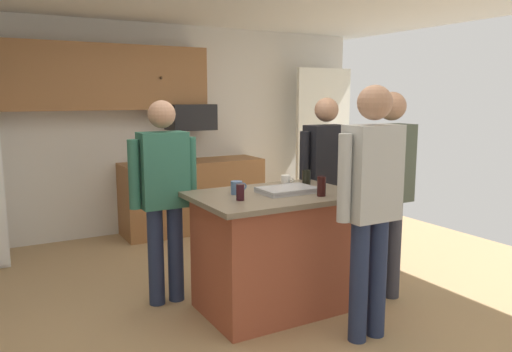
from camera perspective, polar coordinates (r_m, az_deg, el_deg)
The scene contains 17 objects.
floor at distance 4.18m, azimuth -1.68°, elevation -15.05°, with size 7.04×7.04×0.00m, color tan.
back_wall at distance 6.44m, azimuth -13.46°, elevation 5.23°, with size 6.40×0.10×2.60m, color silver.
french_door_window_panel at distance 7.26m, azimuth 7.70°, elevation 4.24°, with size 0.90×0.06×2.00m, color white.
cabinet_run_upper at distance 6.13m, azimuth -16.81°, elevation 10.76°, with size 2.40×0.38×0.75m.
cabinet_run_lower at distance 6.44m, azimuth -7.25°, elevation -2.22°, with size 1.80×0.63×0.90m.
microwave_over_range at distance 6.34m, azimuth -7.50°, elevation 6.71°, with size 0.56×0.40×0.32m, color black.
kitchen_island at distance 4.04m, azimuth 2.11°, elevation -8.56°, with size 1.28×0.90×0.95m.
person_elder_center at distance 3.50m, azimuth 13.07°, elevation -2.14°, with size 0.57×0.24×1.79m.
person_guest_left at distance 4.24m, azimuth 14.95°, elevation -0.64°, with size 0.57×0.23×1.75m.
person_guest_right at distance 4.11m, azimuth -10.51°, elevation -1.42°, with size 0.57×0.22×1.68m.
person_guest_by_door at distance 4.74m, azimuth 7.92°, elevation 0.20°, with size 0.57×0.22×1.70m.
mug_ceramic_white at distance 4.20m, azimuth 3.44°, elevation -0.57°, with size 0.12×0.08×0.10m.
glass_dark_ale at distance 3.83m, azimuth 7.51°, elevation -1.17°, with size 0.07×0.07×0.15m.
glass_stout_tall at distance 4.20m, azimuth 5.80°, elevation -0.28°, with size 0.07×0.07×0.14m.
glass_pilsner at distance 3.65m, azimuth -1.82°, elevation -1.87°, with size 0.06×0.06×0.12m.
mug_blue_stoneware at distance 3.88m, azimuth -2.20°, elevation -1.34°, with size 0.13×0.09×0.10m.
serving_tray at distance 3.95m, azimuth 3.60°, elevation -1.61°, with size 0.44×0.30×0.04m.
Camera 1 is at (-1.76, -3.38, 1.71)m, focal length 34.91 mm.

